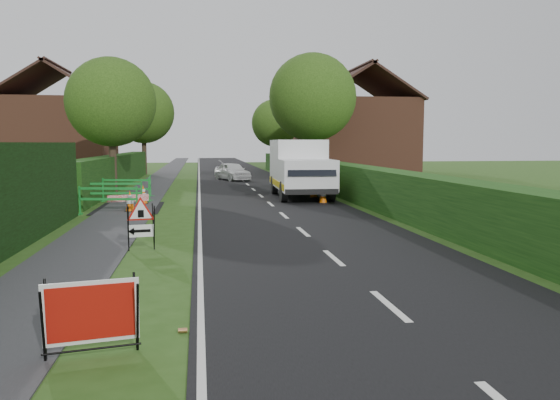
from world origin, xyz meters
TOP-DOWN VIEW (x-y plane):
  - ground at (0.00, 0.00)m, footprint 120.00×120.00m
  - road_surface at (2.50, 35.00)m, footprint 6.00×90.00m
  - footpath at (-3.00, 35.00)m, footprint 2.00×90.00m
  - hedge_west_far at (-5.00, 22.00)m, footprint 1.00×24.00m
  - hedge_east at (6.50, 16.00)m, footprint 1.20×50.00m
  - house_west at (-10.00, 30.00)m, footprint 7.50×7.40m
  - house_east_a at (11.00, 28.00)m, footprint 7.50×7.40m
  - house_east_b at (12.00, 42.00)m, footprint 7.50×7.40m
  - tree_nw at (-4.60, 18.00)m, footprint 4.40×4.40m
  - tree_ne at (6.40, 22.00)m, footprint 5.20×5.20m
  - tree_fw at (-4.60, 34.00)m, footprint 4.80×4.80m
  - tree_fe at (6.40, 38.00)m, footprint 4.20×4.20m
  - red_rect_sign at (-1.60, -3.87)m, footprint 1.15×0.82m
  - triangle_sign at (-1.71, 2.45)m, footprint 0.83×0.83m
  - works_van at (4.20, 14.12)m, footprint 2.43×5.82m
  - traffic_cone_0 at (4.68, 11.55)m, footprint 0.38×0.38m
  - traffic_cone_1 at (4.79, 13.86)m, footprint 0.38×0.38m
  - traffic_cone_2 at (4.79, 16.00)m, footprint 0.38×0.38m
  - traffic_cone_3 at (-2.82, 9.87)m, footprint 0.38×0.38m
  - traffic_cone_4 at (-2.61, 12.41)m, footprint 0.38×0.38m
  - ped_barrier_0 at (-3.47, 9.14)m, footprint 2.09×0.72m
  - ped_barrier_1 at (-3.55, 11.38)m, footprint 2.09×0.57m
  - ped_barrier_2 at (-3.41, 13.40)m, footprint 2.09×0.79m
  - ped_barrier_3 at (-2.54, 14.63)m, footprint 0.46×2.08m
  - redwhite_plank at (-2.95, 10.40)m, footprint 1.45×0.45m
  - litter_can at (-0.59, -3.21)m, footprint 0.12×0.07m
  - hatchback_car at (1.84, 25.94)m, footprint 2.56×3.84m

SIDE VIEW (x-z plane):
  - ground at x=0.00m, z-range 0.00..0.00m
  - hedge_west_far at x=-5.00m, z-range -0.90..0.90m
  - hedge_east at x=6.50m, z-range -0.75..0.75m
  - redwhite_plank at x=-2.95m, z-range -0.12..0.12m
  - litter_can at x=-0.59m, z-range -0.03..0.03m
  - road_surface at x=2.50m, z-range -0.01..0.01m
  - footpath at x=-3.00m, z-range -0.01..0.02m
  - traffic_cone_0 at x=4.68m, z-range 0.00..0.79m
  - traffic_cone_1 at x=4.79m, z-range 0.00..0.79m
  - traffic_cone_2 at x=4.79m, z-range 0.00..0.79m
  - traffic_cone_3 at x=-2.82m, z-range 0.00..0.79m
  - traffic_cone_4 at x=-2.61m, z-range 0.00..0.79m
  - red_rect_sign at x=-1.60m, z-range 0.07..0.97m
  - hatchback_car at x=1.84m, z-range 0.00..1.21m
  - ped_barrier_0 at x=-3.47m, z-range 0.13..1.13m
  - ped_barrier_1 at x=-3.55m, z-range 0.13..1.13m
  - ped_barrier_2 at x=-3.41m, z-range 0.13..1.13m
  - ped_barrier_3 at x=-2.54m, z-range 0.13..1.13m
  - triangle_sign at x=-1.71m, z-range 0.21..1.26m
  - works_van at x=4.20m, z-range 0.08..2.70m
  - house_west at x=-10.00m, z-range -1.04..6.84m
  - house_east_a at x=11.00m, z-range -1.04..6.84m
  - house_east_b at x=12.00m, z-range -1.04..6.84m
  - tree_fe at x=6.40m, z-range 1.05..7.39m
  - tree_nw at x=-4.60m, z-range 1.13..7.83m
  - tree_fw at x=-4.60m, z-range 1.21..8.45m
  - tree_ne at x=6.40m, z-range 1.28..9.07m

